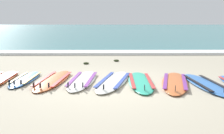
{
  "coord_description": "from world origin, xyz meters",
  "views": [
    {
      "loc": [
        -0.1,
        -6.34,
        1.58
      ],
      "look_at": [
        -0.02,
        1.2,
        0.25
      ],
      "focal_mm": 44.09,
      "sensor_mm": 36.0,
      "label": 1
    }
  ],
  "objects_px": {
    "surfboard_4": "(114,81)",
    "surfboard_7": "(206,84)",
    "surfboard_5": "(141,82)",
    "surfboard_6": "(175,82)",
    "surfboard_1": "(25,79)",
    "surfboard_2": "(53,80)",
    "surfboard_3": "(83,80)"
  },
  "relations": [
    {
      "from": "surfboard_1",
      "to": "surfboard_4",
      "type": "xyz_separation_m",
      "value": [
        2.28,
        -0.25,
        -0.0
      ]
    },
    {
      "from": "surfboard_3",
      "to": "surfboard_6",
      "type": "xyz_separation_m",
      "value": [
        2.3,
        -0.27,
        -0.0
      ]
    },
    {
      "from": "surfboard_5",
      "to": "surfboard_6",
      "type": "distance_m",
      "value": 0.84
    },
    {
      "from": "surfboard_1",
      "to": "surfboard_3",
      "type": "height_order",
      "value": "same"
    },
    {
      "from": "surfboard_3",
      "to": "surfboard_6",
      "type": "distance_m",
      "value": 2.31
    },
    {
      "from": "surfboard_1",
      "to": "surfboard_6",
      "type": "bearing_deg",
      "value": -6.14
    },
    {
      "from": "surfboard_4",
      "to": "surfboard_5",
      "type": "bearing_deg",
      "value": -7.49
    },
    {
      "from": "surfboard_1",
      "to": "surfboard_5",
      "type": "distance_m",
      "value": 2.98
    },
    {
      "from": "surfboard_4",
      "to": "surfboard_6",
      "type": "height_order",
      "value": "same"
    },
    {
      "from": "surfboard_3",
      "to": "surfboard_5",
      "type": "relative_size",
      "value": 1.02
    },
    {
      "from": "surfboard_1",
      "to": "surfboard_5",
      "type": "relative_size",
      "value": 0.83
    },
    {
      "from": "surfboard_3",
      "to": "surfboard_5",
      "type": "bearing_deg",
      "value": -7.93
    },
    {
      "from": "surfboard_5",
      "to": "surfboard_7",
      "type": "relative_size",
      "value": 1.0
    },
    {
      "from": "surfboard_6",
      "to": "surfboard_7",
      "type": "bearing_deg",
      "value": -16.07
    },
    {
      "from": "surfboard_1",
      "to": "surfboard_2",
      "type": "height_order",
      "value": "same"
    },
    {
      "from": "surfboard_4",
      "to": "surfboard_6",
      "type": "relative_size",
      "value": 1.02
    },
    {
      "from": "surfboard_1",
      "to": "surfboard_2",
      "type": "xyz_separation_m",
      "value": [
        0.75,
        -0.11,
        -0.0
      ]
    },
    {
      "from": "surfboard_1",
      "to": "surfboard_3",
      "type": "distance_m",
      "value": 1.5
    },
    {
      "from": "surfboard_2",
      "to": "surfboard_3",
      "type": "xyz_separation_m",
      "value": [
        0.75,
        -0.02,
        0.0
      ]
    },
    {
      "from": "surfboard_3",
      "to": "surfboard_7",
      "type": "height_order",
      "value": "same"
    },
    {
      "from": "surfboard_1",
      "to": "surfboard_3",
      "type": "xyz_separation_m",
      "value": [
        1.5,
        -0.14,
        -0.0
      ]
    },
    {
      "from": "surfboard_3",
      "to": "surfboard_7",
      "type": "distance_m",
      "value": 3.02
    },
    {
      "from": "surfboard_3",
      "to": "surfboard_6",
      "type": "bearing_deg",
      "value": -6.77
    },
    {
      "from": "surfboard_4",
      "to": "surfboard_5",
      "type": "xyz_separation_m",
      "value": [
        0.67,
        -0.09,
        0.0
      ]
    },
    {
      "from": "surfboard_2",
      "to": "surfboard_4",
      "type": "height_order",
      "value": "same"
    },
    {
      "from": "surfboard_2",
      "to": "surfboard_3",
      "type": "height_order",
      "value": "same"
    },
    {
      "from": "surfboard_1",
      "to": "surfboard_7",
      "type": "xyz_separation_m",
      "value": [
        4.48,
        -0.61,
        -0.0
      ]
    },
    {
      "from": "surfboard_6",
      "to": "surfboard_7",
      "type": "distance_m",
      "value": 0.72
    },
    {
      "from": "surfboard_2",
      "to": "surfboard_6",
      "type": "relative_size",
      "value": 0.99
    },
    {
      "from": "surfboard_4",
      "to": "surfboard_7",
      "type": "relative_size",
      "value": 1.08
    },
    {
      "from": "surfboard_4",
      "to": "surfboard_6",
      "type": "bearing_deg",
      "value": -5.96
    },
    {
      "from": "surfboard_5",
      "to": "surfboard_6",
      "type": "bearing_deg",
      "value": -4.71
    }
  ]
}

